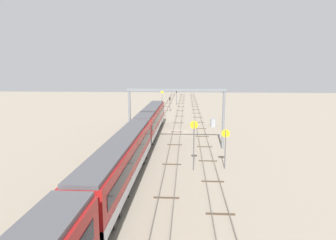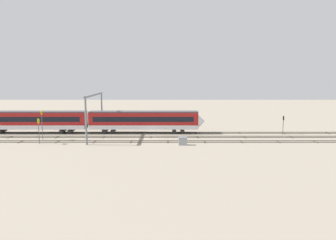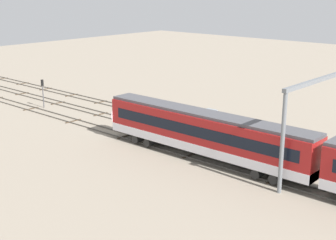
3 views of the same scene
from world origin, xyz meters
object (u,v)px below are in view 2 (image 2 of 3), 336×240
Objects in this scene: speed_sign_mid_trackside at (43,121)px; relay_cabinet at (183,141)px; speed_sign_near_foreground at (39,127)px; signal_light_trackside_departure at (284,122)px; overhead_gantry at (95,106)px.

speed_sign_mid_trackside is 3.74× the size of relay_cabinet.
speed_sign_near_foreground is 1.18× the size of signal_light_trackside_departure.
relay_cabinet is at bearing -2.04° from speed_sign_near_foreground.
speed_sign_near_foreground reaches higher than signal_light_trackside_departure.
overhead_gantry is at bearing 34.22° from speed_sign_near_foreground.
signal_light_trackside_departure is 24.64m from relay_cabinet.
signal_light_trackside_departure is at bearing 4.56° from overhead_gantry.
overhead_gantry reaches higher than signal_light_trackside_departure.
speed_sign_mid_trackside is (-0.84, 3.78, 0.62)m from speed_sign_near_foreground.
speed_sign_near_foreground reaches higher than relay_cabinet.
signal_light_trackside_departure reaches higher than relay_cabinet.
overhead_gantry is 9.24× the size of relay_cabinet.
speed_sign_mid_trackside is 28.38m from relay_cabinet.
overhead_gantry is 20.07m from relay_cabinet.
relay_cabinet is at bearing -155.02° from signal_light_trackside_departure.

